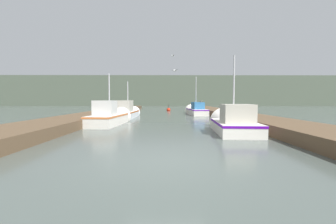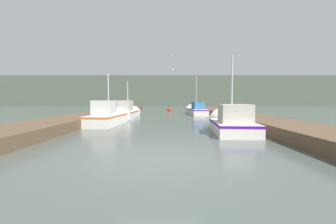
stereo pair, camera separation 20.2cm
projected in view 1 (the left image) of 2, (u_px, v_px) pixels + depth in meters
name	position (u px, v px, depth m)	size (l,w,h in m)	color
ground_plane	(165.00, 160.00, 5.93)	(200.00, 200.00, 0.00)	#47514C
dock_left	(105.00, 114.00, 21.84)	(2.83, 40.00, 0.51)	brown
dock_right	(226.00, 114.00, 21.95)	(2.83, 40.00, 0.51)	brown
distant_shore_ridge	(166.00, 92.00, 64.91)	(120.00, 16.00, 7.85)	#4C5647
fishing_boat_0	(232.00, 123.00, 11.40)	(2.10, 4.84, 4.32)	silver
fishing_boat_1	(111.00, 117.00, 14.70)	(1.95, 5.10, 3.67)	silver
fishing_boat_2	(128.00, 112.00, 20.29)	(1.55, 5.88, 3.57)	silver
fishing_boat_3	(195.00, 110.00, 24.71)	(1.83, 6.29, 4.49)	silver
mooring_piling_0	(201.00, 106.00, 29.94)	(0.27, 0.27, 1.43)	#473523
mooring_piling_1	(130.00, 107.00, 29.44)	(0.26, 0.26, 1.37)	#473523
channel_buoy	(169.00, 110.00, 32.11)	(0.57, 0.57, 1.07)	red
seagull_lead	(175.00, 70.00, 15.29)	(0.44, 0.50, 0.12)	white
seagull_1	(173.00, 56.00, 20.88)	(0.35, 0.54, 0.12)	white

